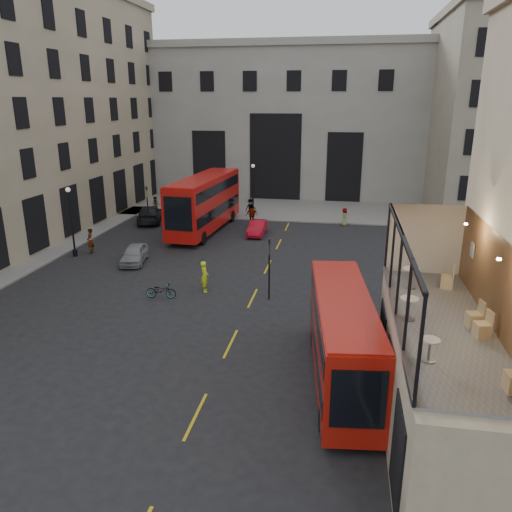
% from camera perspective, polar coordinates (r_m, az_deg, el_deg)
% --- Properties ---
extents(ground, '(140.00, 140.00, 0.00)m').
position_cam_1_polar(ground, '(19.67, -1.02, -18.42)').
color(ground, black).
rests_on(ground, ground).
extents(host_frontage, '(3.00, 11.00, 4.50)m').
position_cam_1_polar(host_frontage, '(18.49, 19.75, -13.80)').
color(host_frontage, '#BBA98C').
rests_on(host_frontage, ground).
extents(cafe_floor, '(3.00, 10.00, 0.10)m').
position_cam_1_polar(cafe_floor, '(17.45, 20.53, -7.30)').
color(cafe_floor, slate).
rests_on(cafe_floor, host_frontage).
extents(gateway, '(35.00, 10.60, 18.00)m').
position_cam_1_polar(gateway, '(64.17, 2.90, 15.53)').
color(gateway, '#A19E96').
rests_on(gateway, ground).
extents(pavement_far, '(40.00, 12.00, 0.12)m').
position_cam_1_polar(pavement_far, '(55.59, 0.41, 5.56)').
color(pavement_far, slate).
rests_on(pavement_far, ground).
extents(traffic_light_near, '(0.16, 0.20, 3.80)m').
position_cam_1_polar(traffic_light_near, '(29.38, 1.52, -0.59)').
color(traffic_light_near, black).
rests_on(traffic_light_near, ground).
extents(traffic_light_far, '(0.16, 0.20, 3.80)m').
position_cam_1_polar(traffic_light_far, '(48.11, -12.32, 6.16)').
color(traffic_light_far, black).
rests_on(traffic_light_far, ground).
extents(street_lamp_a, '(0.36, 0.36, 5.33)m').
position_cam_1_polar(street_lamp_a, '(40.23, -20.28, 3.25)').
color(street_lamp_a, black).
rests_on(street_lamp_a, ground).
extents(street_lamp_b, '(0.36, 0.36, 5.33)m').
position_cam_1_polar(street_lamp_b, '(51.28, -0.34, 7.21)').
color(street_lamp_b, black).
rests_on(street_lamp_b, ground).
extents(bus_near, '(3.30, 9.89, 3.87)m').
position_cam_1_polar(bus_near, '(21.29, 9.86, -8.88)').
color(bus_near, '#AD150C').
rests_on(bus_near, ground).
extents(bus_far, '(3.69, 12.61, 4.97)m').
position_cam_1_polar(bus_far, '(45.45, -5.87, 6.29)').
color(bus_far, '#BA110C').
rests_on(bus_far, ground).
extents(car_a, '(2.26, 4.12, 1.33)m').
position_cam_1_polar(car_a, '(37.74, -13.74, 0.22)').
color(car_a, gray).
rests_on(car_a, ground).
extents(car_b, '(1.37, 3.86, 1.27)m').
position_cam_1_polar(car_b, '(44.33, 0.15, 3.24)').
color(car_b, '#B90B1E').
rests_on(car_b, ground).
extents(car_c, '(3.72, 5.86, 1.58)m').
position_cam_1_polar(car_c, '(50.16, -12.04, 4.72)').
color(car_c, black).
rests_on(car_c, ground).
extents(bicycle, '(1.87, 0.78, 0.96)m').
position_cam_1_polar(bicycle, '(30.77, -10.81, -3.90)').
color(bicycle, gray).
rests_on(bicycle, ground).
extents(cyclist, '(0.69, 0.84, 1.97)m').
position_cam_1_polar(cyclist, '(31.29, -5.90, -2.33)').
color(cyclist, '#E0FD1A').
rests_on(cyclist, ground).
extents(pedestrian_a, '(1.03, 0.90, 1.82)m').
position_cam_1_polar(pedestrian_a, '(53.63, -11.37, 5.70)').
color(pedestrian_a, gray).
rests_on(pedestrian_a, ground).
extents(pedestrian_b, '(1.34, 1.23, 1.81)m').
position_cam_1_polar(pedestrian_b, '(51.49, -0.62, 5.56)').
color(pedestrian_b, gray).
rests_on(pedestrian_b, ground).
extents(pedestrian_c, '(1.22, 0.71, 1.96)m').
position_cam_1_polar(pedestrian_c, '(47.79, -0.46, 4.71)').
color(pedestrian_c, gray).
rests_on(pedestrian_c, ground).
extents(pedestrian_d, '(0.65, 0.90, 1.72)m').
position_cam_1_polar(pedestrian_d, '(48.28, 10.08, 4.43)').
color(pedestrian_d, gray).
rests_on(pedestrian_d, ground).
extents(pedestrian_e, '(0.58, 0.79, 1.98)m').
position_cam_1_polar(pedestrian_e, '(40.93, -18.42, 1.63)').
color(pedestrian_e, gray).
rests_on(pedestrian_e, ground).
extents(cafe_table_near, '(0.53, 0.53, 0.66)m').
position_cam_1_polar(cafe_table_near, '(14.73, 19.24, -9.74)').
color(cafe_table_near, beige).
rests_on(cafe_table_near, cafe_floor).
extents(cafe_table_mid, '(0.60, 0.60, 0.75)m').
position_cam_1_polar(cafe_table_mid, '(17.14, 17.09, -5.39)').
color(cafe_table_mid, silver).
rests_on(cafe_table_mid, cafe_floor).
extents(cafe_table_far, '(0.63, 0.63, 0.79)m').
position_cam_1_polar(cafe_table_far, '(19.97, 17.27, -2.08)').
color(cafe_table_far, white).
rests_on(cafe_table_far, cafe_floor).
extents(cafe_chair_b, '(0.52, 0.52, 0.86)m').
position_cam_1_polar(cafe_chair_b, '(16.78, 24.46, -7.62)').
color(cafe_chair_b, tan).
rests_on(cafe_chair_b, cafe_floor).
extents(cafe_chair_c, '(0.51, 0.51, 0.88)m').
position_cam_1_polar(cafe_chair_c, '(17.39, 23.69, -6.62)').
color(cafe_chair_c, tan).
rests_on(cafe_chair_c, cafe_floor).
extents(cafe_chair_d, '(0.54, 0.54, 0.92)m').
position_cam_1_polar(cafe_chair_d, '(20.48, 21.03, -2.70)').
color(cafe_chair_d, tan).
rests_on(cafe_chair_d, cafe_floor).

